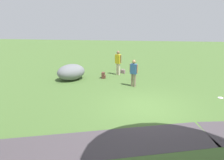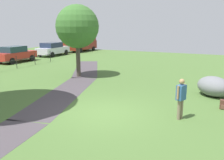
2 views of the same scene
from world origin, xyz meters
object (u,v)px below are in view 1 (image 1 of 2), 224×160
object	(u,v)px
woman_with_handbag	(118,61)
man_near_boulder	(134,71)
backpack_by_boulder	(80,73)
lawn_boulder	(71,72)
spare_backpack_on_lawn	(103,75)
handbag_on_grass	(123,71)
frisbee_on_grass	(220,98)

from	to	relation	value
woman_with_handbag	man_near_boulder	size ratio (longest dim) A/B	1.05
man_near_boulder	backpack_by_boulder	bearing A→B (deg)	-26.52
lawn_boulder	spare_backpack_on_lawn	xyz separation A→B (m)	(-2.00, -0.53, -0.31)
handbag_on_grass	spare_backpack_on_lawn	world-z (taller)	spare_backpack_on_lawn
lawn_boulder	backpack_by_boulder	size ratio (longest dim) A/B	5.68
lawn_boulder	woman_with_handbag	size ratio (longest dim) A/B	1.36
woman_with_handbag	backpack_by_boulder	distance (m)	2.72
backpack_by_boulder	handbag_on_grass	bearing A→B (deg)	-159.80
lawn_boulder	frisbee_on_grass	distance (m)	8.77
lawn_boulder	woman_with_handbag	distance (m)	3.27
woman_with_handbag	handbag_on_grass	world-z (taller)	woman_with_handbag
lawn_boulder	spare_backpack_on_lawn	size ratio (longest dim) A/B	5.68
lawn_boulder	man_near_boulder	bearing A→B (deg)	166.31
woman_with_handbag	man_near_boulder	distance (m)	2.64
handbag_on_grass	backpack_by_boulder	distance (m)	3.03
spare_backpack_on_lawn	man_near_boulder	bearing A→B (deg)	142.85
spare_backpack_on_lawn	frisbee_on_grass	xyz separation A→B (m)	(-6.42, 2.93, -0.18)
man_near_boulder	frisbee_on_grass	distance (m)	4.76
handbag_on_grass	spare_backpack_on_lawn	size ratio (longest dim) A/B	0.90
man_near_boulder	spare_backpack_on_lawn	distance (m)	2.58
woman_with_handbag	spare_backpack_on_lawn	bearing A→B (deg)	45.46
lawn_boulder	woman_with_handbag	xyz separation A→B (m)	(-2.90, -1.44, 0.46)
frisbee_on_grass	handbag_on_grass	bearing A→B (deg)	-39.39
handbag_on_grass	spare_backpack_on_lawn	distance (m)	1.81
man_near_boulder	frisbee_on_grass	size ratio (longest dim) A/B	6.05
man_near_boulder	handbag_on_grass	xyz separation A→B (m)	(0.77, -2.85, -0.77)
lawn_boulder	spare_backpack_on_lawn	bearing A→B (deg)	-165.29
lawn_boulder	spare_backpack_on_lawn	distance (m)	2.09
woman_with_handbag	spare_backpack_on_lawn	xyz separation A→B (m)	(0.90, 0.91, -0.77)
lawn_boulder	man_near_boulder	xyz separation A→B (m)	(-3.98, 0.97, 0.41)
woman_with_handbag	man_near_boulder	xyz separation A→B (m)	(-1.08, 2.40, -0.06)
lawn_boulder	spare_backpack_on_lawn	world-z (taller)	lawn_boulder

